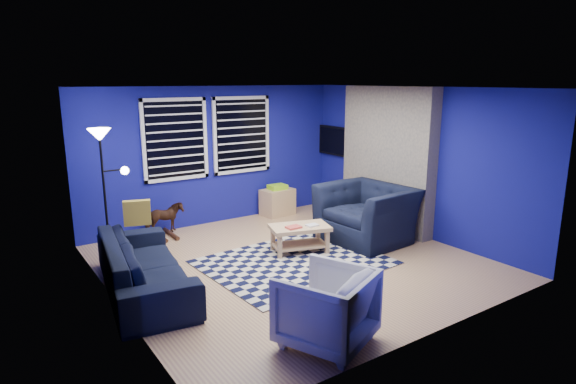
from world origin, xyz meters
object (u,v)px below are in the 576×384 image
at_px(armchair_bent, 326,307).
at_px(cabinet, 278,201).
at_px(rocking_horse, 164,218).
at_px(tv, 336,141).
at_px(sofa, 144,266).
at_px(armchair_big, 366,214).
at_px(coffee_table, 300,233).
at_px(floor_lamp, 103,153).

bearing_deg(armchair_bent, cabinet, -140.66).
bearing_deg(rocking_horse, tv, -88.02).
distance_m(tv, rocking_horse, 3.74).
distance_m(sofa, armchair_big, 3.68).
bearing_deg(coffee_table, cabinet, 66.11).
distance_m(armchair_big, coffee_table, 1.27).
distance_m(armchair_bent, rocking_horse, 4.18).
xyz_separation_m(rocking_horse, floor_lamp, (-1.00, -0.40, 1.25)).
xyz_separation_m(armchair_big, cabinet, (-0.38, 2.11, -0.19)).
bearing_deg(tv, armchair_big, -114.96).
relative_size(sofa, armchair_bent, 2.71).
xyz_separation_m(sofa, rocking_horse, (0.97, 1.93, -0.01)).
bearing_deg(coffee_table, sofa, -178.93).
distance_m(armchair_bent, coffee_table, 2.65).
distance_m(tv, cabinet, 1.70).
height_order(armchair_big, armchair_bent, armchair_big).
height_order(sofa, coffee_table, sofa).
relative_size(coffee_table, floor_lamp, 0.52).
distance_m(cabinet, floor_lamp, 3.61).
height_order(tv, coffee_table, tv).
bearing_deg(armchair_bent, armchair_big, -163.54).
relative_size(armchair_big, rocking_horse, 2.25).
distance_m(armchair_bent, cabinet, 4.79).
relative_size(armchair_big, floor_lamp, 0.73).
relative_size(armchair_bent, cabinet, 1.29).
relative_size(armchair_bent, coffee_table, 0.86).
xyz_separation_m(sofa, cabinet, (3.30, 2.02, -0.07)).
distance_m(tv, armchair_big, 2.26).
bearing_deg(armchair_big, cabinet, -174.08).
bearing_deg(armchair_big, tv, 150.77).
relative_size(sofa, floor_lamp, 1.21).
bearing_deg(sofa, coffee_table, -80.50).
xyz_separation_m(tv, cabinet, (-1.25, 0.25, -1.13)).
bearing_deg(cabinet, armchair_big, -87.06).
distance_m(rocking_horse, floor_lamp, 1.64).
bearing_deg(tv, cabinet, 168.66).
xyz_separation_m(sofa, floor_lamp, (-0.03, 1.53, 1.24)).
relative_size(tv, coffee_table, 1.00).
distance_m(tv, coffee_table, 2.94).
height_order(tv, floor_lamp, floor_lamp).
xyz_separation_m(rocking_horse, cabinet, (2.33, 0.09, -0.06)).
bearing_deg(armchair_big, coffee_table, -100.75).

